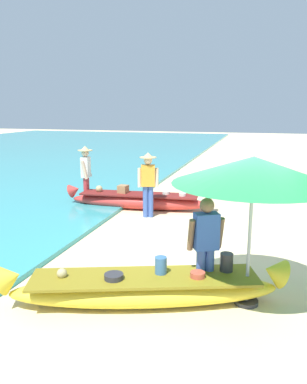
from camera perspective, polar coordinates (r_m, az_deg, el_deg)
The scene contains 7 objects.
ground_plane at distance 7.04m, azimuth 9.81°, elevation -11.93°, with size 80.00×80.00×0.00m, color beige.
boat_yellow_foreground at distance 5.88m, azimuth -1.25°, elevation -14.10°, with size 4.21×2.01×0.73m.
boat_red_midground at distance 11.12m, azimuth -2.21°, elevation -1.23°, with size 4.36×1.02×0.72m.
person_vendor_hatted at distance 10.12m, azimuth -0.82°, elevation 1.77°, with size 0.58×0.44×1.74m.
person_tourist_customer at distance 5.88m, azimuth 7.78°, elevation -7.48°, with size 0.58×0.43×1.58m.
person_vendor_assistant at distance 11.75m, azimuth -10.03°, elevation 3.12°, with size 0.44×0.58×1.77m.
patio_umbrella_large at distance 5.52m, azimuth 14.62°, elevation 3.05°, with size 2.29×2.29×2.22m.
Camera 1 is at (0.63, -6.39, 2.88)m, focal length 35.87 mm.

